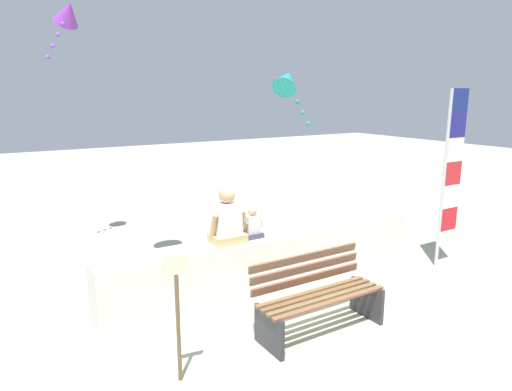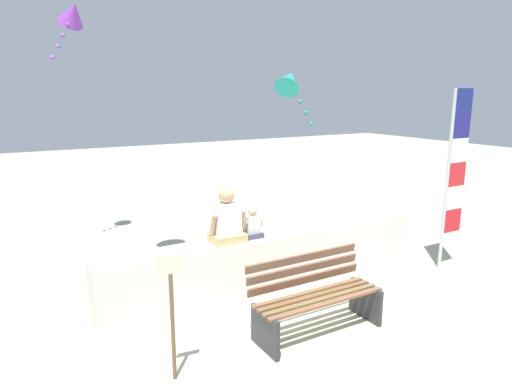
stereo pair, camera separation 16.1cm
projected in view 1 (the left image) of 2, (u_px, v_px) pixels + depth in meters
ground_plane at (311, 310)px, 5.88m from camera, size 40.00×40.00×0.00m
seawall_ledge at (271, 259)px, 6.59m from camera, size 5.02×0.52×0.77m
park_bench at (317, 297)px, 5.31m from camera, size 1.58×0.61×0.88m
person_adult at (227, 221)px, 6.09m from camera, size 0.50×0.37×0.76m
person_child at (253, 225)px, 6.31m from camera, size 0.29×0.22×0.45m
flag_banner at (451, 168)px, 7.10m from camera, size 0.44×0.05×2.82m
kite_teal at (287, 81)px, 7.63m from camera, size 0.71×0.70×1.05m
kite_purple at (67, 14)px, 7.39m from camera, size 0.69×0.63×1.03m
sign_post at (177, 308)px, 4.27m from camera, size 0.24×0.05×1.28m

